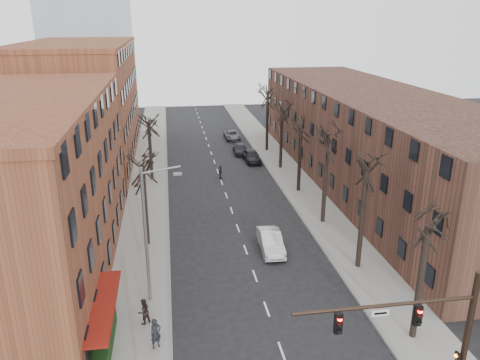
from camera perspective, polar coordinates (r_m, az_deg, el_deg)
name	(u,v)px	position (r m, az deg, el deg)	size (l,w,h in m)	color
sidewalk_left	(149,177)	(54.21, -11.05, 0.39)	(4.00, 90.00, 0.15)	gray
sidewalk_right	(286,170)	(55.80, 5.58, 1.21)	(4.00, 90.00, 0.15)	gray
building_left_near	(14,194)	(34.93, -25.84, -1.53)	(12.00, 26.00, 12.00)	brown
building_left_far	(82,104)	(62.12, -18.69, 8.73)	(12.00, 28.00, 14.00)	brown
building_right	(371,137)	(52.54, 15.63, 5.03)	(12.00, 50.00, 10.00)	#533127
awning_left	(109,345)	(28.49, -15.74, -18.82)	(1.20, 7.00, 0.15)	maroon
hedge	(103,348)	(27.33, -16.32, -19.02)	(0.80, 6.00, 1.00)	#1A3613
tree_right_a	(412,338)	(29.70, 20.24, -17.61)	(5.20, 5.20, 10.00)	black
tree_right_b	(357,268)	(35.66, 14.12, -10.31)	(5.20, 5.20, 10.80)	black
tree_right_c	(322,223)	(42.30, 10.02, -5.14)	(5.20, 5.20, 11.60)	black
tree_right_d	(298,191)	(49.35, 7.11, -1.38)	(5.20, 5.20, 10.00)	black
tree_right_e	(280,168)	(56.65, 4.94, 1.42)	(5.20, 5.20, 10.80)	black
tree_right_f	(267,151)	(64.12, 3.27, 3.58)	(5.20, 5.20, 11.60)	black
tree_left_a	(148,245)	(38.49, -11.16, -7.77)	(5.20, 5.20, 9.50)	black
tree_left_b	(152,180)	(53.27, -10.64, -0.01)	(5.20, 5.20, 9.50)	black
signal_mast_arm	(436,332)	(22.80, 22.74, -16.73)	(8.14, 0.30, 7.20)	black
streetlight	(148,230)	(29.09, -11.13, -6.00)	(2.45, 0.22, 9.03)	slate
silver_sedan	(271,242)	(36.70, 3.76, -7.50)	(1.60, 4.58, 1.51)	silver
parked_car_near	(252,156)	(58.87, 1.44, 2.96)	(1.82, 4.53, 1.54)	black
parked_car_mid	(240,149)	(62.49, 0.02, 3.79)	(1.74, 4.29, 1.24)	black
parked_car_far	(232,135)	(70.14, -0.99, 5.50)	(2.08, 4.50, 1.25)	#595A60
pedestrian_a	(156,333)	(27.03, -10.23, -17.93)	(0.64, 0.42, 1.77)	black
pedestrian_b	(144,311)	(28.98, -11.67, -15.42)	(0.77, 0.60, 1.59)	black
pedestrian_crossing	(220,172)	(52.56, -2.40, 0.94)	(0.90, 0.37, 1.54)	black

